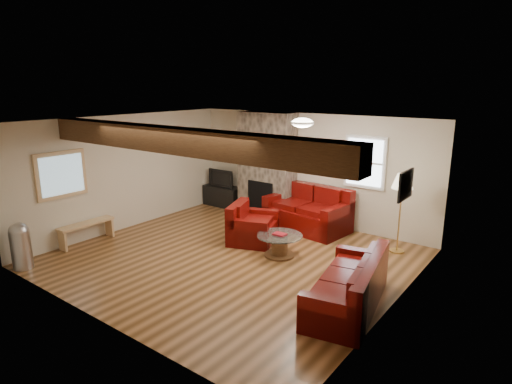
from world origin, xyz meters
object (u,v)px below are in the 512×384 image
at_px(loveseat, 307,209).
at_px(tv_cabinet, 223,196).
at_px(sofa_three, 348,282).
at_px(television, 223,178).
at_px(armchair_red, 253,223).
at_px(coffee_table, 280,245).
at_px(floor_lamp, 402,186).

relative_size(loveseat, tv_cabinet, 1.68).
bearing_deg(tv_cabinet, sofa_three, -30.64).
xyz_separation_m(sofa_three, television, (-4.91, 2.91, 0.38)).
height_order(armchair_red, coffee_table, armchair_red).
height_order(loveseat, tv_cabinet, loveseat).
xyz_separation_m(sofa_three, floor_lamp, (-0.13, 2.50, 0.93)).
bearing_deg(loveseat, floor_lamp, 3.57).
bearing_deg(sofa_three, tv_cabinet, -131.79).
bearing_deg(television, floor_lamp, -4.83).
distance_m(armchair_red, floor_lamp, 2.97).
height_order(coffee_table, floor_lamp, floor_lamp).
height_order(coffee_table, tv_cabinet, tv_cabinet).
bearing_deg(loveseat, coffee_table, -70.79).
distance_m(sofa_three, coffee_table, 2.07).
distance_m(coffee_table, tv_cabinet, 3.64).
bearing_deg(armchair_red, television, 33.76).
bearing_deg(tv_cabinet, television, 0.00).
distance_m(sofa_three, tv_cabinet, 5.71).
bearing_deg(sofa_three, armchair_red, -126.81).
height_order(armchair_red, television, television).
relative_size(sofa_three, armchair_red, 2.00).
bearing_deg(television, coffee_table, -32.05).
xyz_separation_m(loveseat, coffee_table, (0.37, -1.63, -0.26)).
distance_m(sofa_three, television, 5.72).
bearing_deg(armchair_red, floor_lamp, -84.68).
height_order(sofa_three, armchair_red, armchair_red).
bearing_deg(floor_lamp, coffee_table, -137.83).
distance_m(loveseat, tv_cabinet, 2.74).
relative_size(sofa_three, television, 2.49).
distance_m(loveseat, armchair_red, 1.41).
relative_size(sofa_three, loveseat, 1.10).
bearing_deg(sofa_three, television, -131.79).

